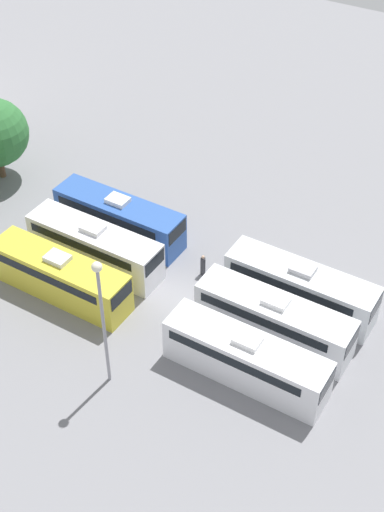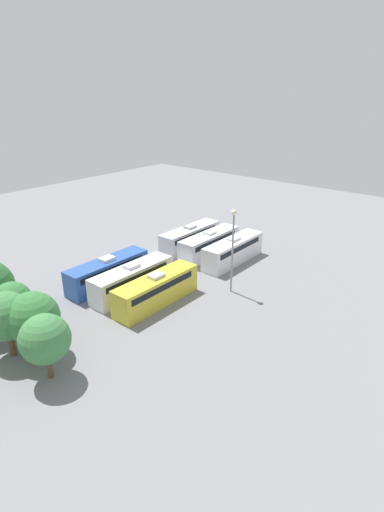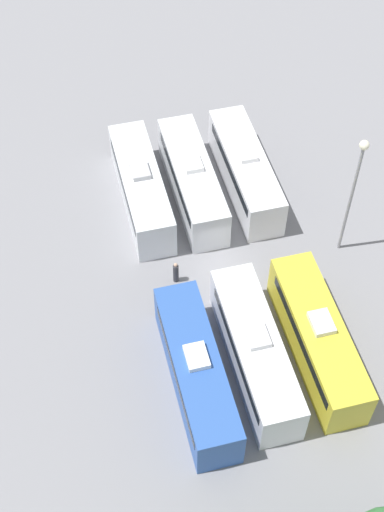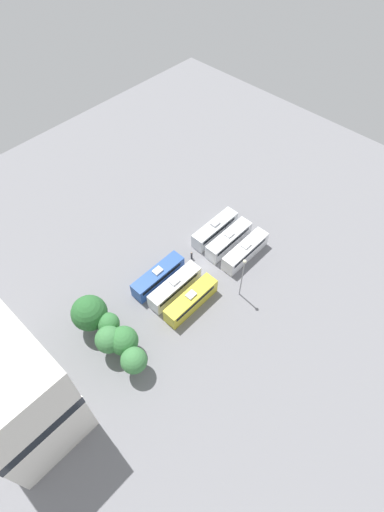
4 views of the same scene
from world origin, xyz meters
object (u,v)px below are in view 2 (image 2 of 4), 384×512
Objects in this scene: tree_0 at (45,339)px; bus_5 at (108,271)px; bus_0 at (233,250)px; bus_2 at (190,237)px; light_pole at (233,239)px; tree_2 at (6,316)px; bus_3 at (156,289)px; bus_1 at (209,243)px; tree_3 at (12,301)px; bus_4 at (132,279)px; tree_1 at (33,318)px; worker_person at (159,259)px.

bus_5 is at bearing -55.44° from tree_0.
bus_2 is (7.39, -0.16, 0.00)m from bus_0.
light_pole is 22.86m from tree_2.
bus_3 is at bearing -176.92° from bus_5.
tree_3 reaches higher than bus_1.
light_pole is at bearing -138.59° from bus_4.
bus_5 is 14.52m from tree_2.
light_pole is 1.72× the size of tree_3.
bus_4 is 11.85m from light_pole.
tree_1 is at bearing 94.95° from bus_1.
tree_0 is (-9.16, 13.31, 1.85)m from bus_5.
bus_1 is 27.06m from tree_1.
bus_0 and bus_4 have the same top height.
bus_3 is 5.95× the size of worker_person.
bus_1 and bus_2 have the same top height.
tree_1 is (-2.22, 12.77, 1.94)m from bus_4.
tree_0 is (-5.58, 13.75, 1.85)m from bus_4.
worker_person is 21.91m from tree_2.
bus_1 is 14.68m from bus_3.
bus_5 is at bearing 85.34° from worker_person.
bus_2 is 1.00× the size of bus_4.
tree_3 is (1.50, 12.55, 2.08)m from bus_4.
light_pole is 1.72× the size of tree_0.
light_pole is 22.17m from tree_3.
worker_person is (2.96, -7.22, -0.87)m from bus_4.
bus_5 is (3.59, 0.45, 0.00)m from bus_4.
tree_1 is (1.55, 12.72, 1.94)m from bus_3.
bus_4 is 1.76× the size of tree_2.
bus_0 is at bearing -89.78° from bus_3.
worker_person is at bearing 0.03° from light_pole.
tree_1 reaches higher than bus_1.
bus_1 is at bearing -39.64° from light_pole.
bus_1 is at bearing -88.60° from tree_2.
bus_3 is 14.65m from tree_2.
tree_0 is 0.93× the size of tree_2.
bus_4 is 14.36m from tree_2.
bus_2 is 14.75m from bus_5.
bus_3 is at bearing 179.24° from bus_4.
tree_0 is (-1.86, 27.89, 1.85)m from bus_0.
bus_3 is at bearing 105.32° from bus_1.
worker_person is at bearing 95.76° from bus_2.
tree_2 is at bearing 141.73° from tree_3.
bus_0 is 1.00× the size of bus_3.
tree_1 is at bearing 115.22° from bus_5.
bus_2 is 1.00× the size of bus_5.
light_pole is at bearing 140.36° from bus_1.
tree_0 is at bearing 163.78° from tree_1.
tree_3 is at bearing -9.63° from tree_0.
tree_2 is at bearing 83.69° from bus_0.
bus_4 is at bearing -80.15° from tree_1.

